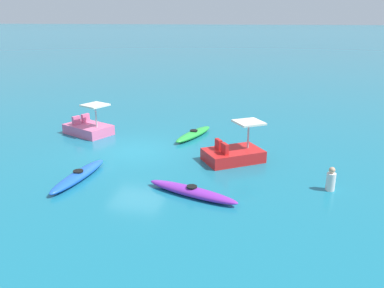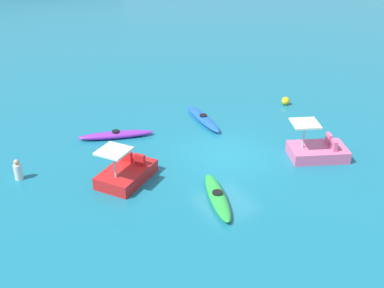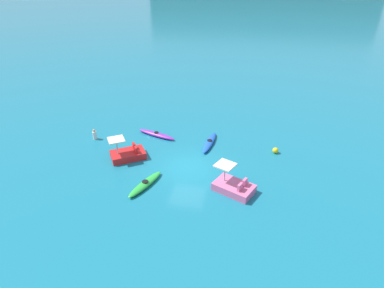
{
  "view_description": "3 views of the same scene",
  "coord_description": "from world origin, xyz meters",
  "px_view_note": "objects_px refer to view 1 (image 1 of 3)",
  "views": [
    {
      "loc": [
        -5.86,
        15.82,
        5.87
      ],
      "look_at": [
        -2.6,
        -0.21,
        0.43
      ],
      "focal_mm": 35.92,
      "sensor_mm": 36.0,
      "label": 1
    },
    {
      "loc": [
        -10.29,
        -14.51,
        9.86
      ],
      "look_at": [
        -1.0,
        1.27,
        0.29
      ],
      "focal_mm": 43.6,
      "sensor_mm": 36.0,
      "label": 2
    },
    {
      "loc": [
        3.79,
        -17.97,
        12.08
      ],
      "look_at": [
        -0.08,
        1.98,
        0.76
      ],
      "focal_mm": 29.56,
      "sensor_mm": 36.0,
      "label": 3
    }
  ],
  "objects_px": {
    "pedal_boat_red": "(233,153)",
    "pedal_boat_pink": "(89,128)",
    "kayak_purple": "(192,192)",
    "kayak_green": "(194,134)",
    "person_near_shore": "(331,180)",
    "kayak_blue": "(79,176)"
  },
  "relations": [
    {
      "from": "kayak_blue",
      "to": "kayak_green",
      "type": "height_order",
      "value": "same"
    },
    {
      "from": "kayak_blue",
      "to": "kayak_green",
      "type": "bearing_deg",
      "value": -117.41
    },
    {
      "from": "pedal_boat_red",
      "to": "person_near_shore",
      "type": "relative_size",
      "value": 3.22
    },
    {
      "from": "pedal_boat_red",
      "to": "pedal_boat_pink",
      "type": "bearing_deg",
      "value": -17.37
    },
    {
      "from": "kayak_blue",
      "to": "pedal_boat_pink",
      "type": "distance_m",
      "value": 6.07
    },
    {
      "from": "kayak_purple",
      "to": "pedal_boat_pink",
      "type": "relative_size",
      "value": 1.23
    },
    {
      "from": "kayak_purple",
      "to": "kayak_blue",
      "type": "xyz_separation_m",
      "value": [
        4.47,
        -0.51,
        0.0
      ]
    },
    {
      "from": "kayak_green",
      "to": "person_near_shore",
      "type": "distance_m",
      "value": 7.98
    },
    {
      "from": "kayak_blue",
      "to": "pedal_boat_red",
      "type": "distance_m",
      "value": 6.38
    },
    {
      "from": "kayak_purple",
      "to": "pedal_boat_pink",
      "type": "xyz_separation_m",
      "value": [
        6.78,
        -6.13,
        0.17
      ]
    },
    {
      "from": "kayak_purple",
      "to": "pedal_boat_red",
      "type": "xyz_separation_m",
      "value": [
        -1.06,
        -3.67,
        0.17
      ]
    },
    {
      "from": "kayak_purple",
      "to": "kayak_green",
      "type": "bearing_deg",
      "value": -79.31
    },
    {
      "from": "kayak_purple",
      "to": "person_near_shore",
      "type": "bearing_deg",
      "value": -163.15
    },
    {
      "from": "pedal_boat_pink",
      "to": "pedal_boat_red",
      "type": "height_order",
      "value": "same"
    },
    {
      "from": "pedal_boat_pink",
      "to": "person_near_shore",
      "type": "height_order",
      "value": "pedal_boat_pink"
    },
    {
      "from": "kayak_green",
      "to": "pedal_boat_pink",
      "type": "bearing_deg",
      "value": 5.92
    },
    {
      "from": "kayak_blue",
      "to": "kayak_green",
      "type": "distance_m",
      "value": 6.97
    },
    {
      "from": "pedal_boat_red",
      "to": "kayak_purple",
      "type": "bearing_deg",
      "value": 73.86
    },
    {
      "from": "kayak_green",
      "to": "pedal_boat_red",
      "type": "distance_m",
      "value": 3.82
    },
    {
      "from": "kayak_purple",
      "to": "kayak_blue",
      "type": "bearing_deg",
      "value": -6.51
    },
    {
      "from": "kayak_purple",
      "to": "kayak_green",
      "type": "xyz_separation_m",
      "value": [
        1.26,
        -6.7,
        0.0
      ]
    },
    {
      "from": "kayak_purple",
      "to": "kayak_green",
      "type": "distance_m",
      "value": 6.82
    }
  ]
}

